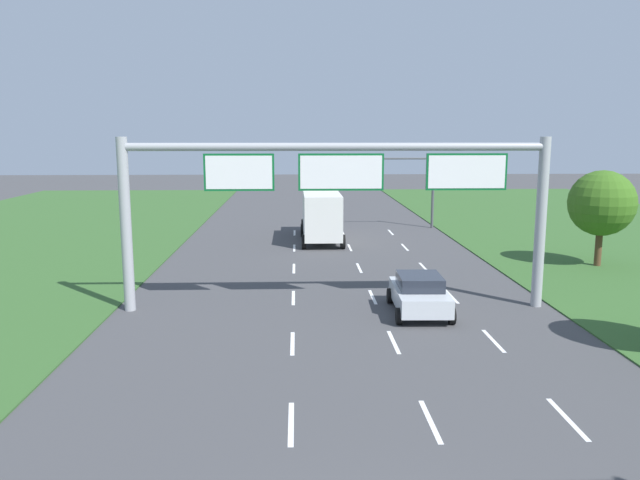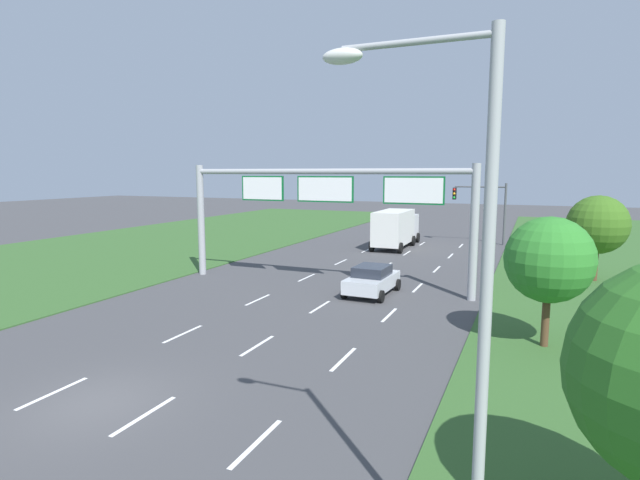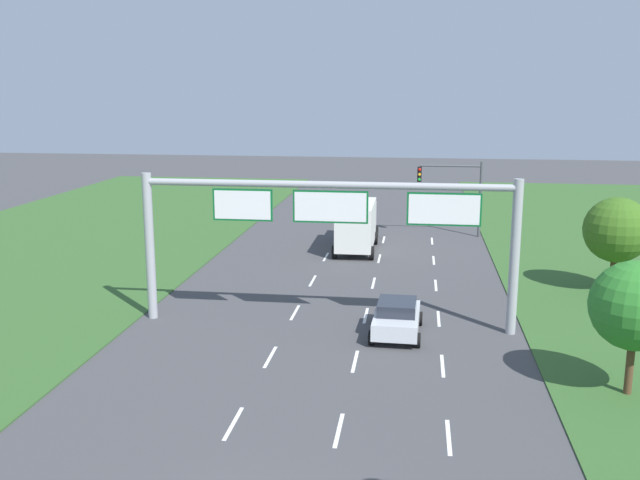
{
  "view_description": "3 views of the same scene",
  "coord_description": "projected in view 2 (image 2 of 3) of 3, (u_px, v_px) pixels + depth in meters",
  "views": [
    {
      "loc": [
        -1.57,
        -8.54,
        7.15
      ],
      "look_at": [
        -0.61,
        17.06,
        2.73
      ],
      "focal_mm": 35.0,
      "sensor_mm": 36.0,
      "label": 1
    },
    {
      "loc": [
        11.16,
        -9.81,
        6.52
      ],
      "look_at": [
        -1.06,
        18.52,
        2.36
      ],
      "focal_mm": 28.0,
      "sensor_mm": 36.0,
      "label": 2
    },
    {
      "loc": [
        4.02,
        -15.12,
        10.8
      ],
      "look_at": [
        -0.74,
        19.73,
        3.33
      ],
      "focal_mm": 40.0,
      "sensor_mm": 36.0,
      "label": 3
    }
  ],
  "objects": [
    {
      "name": "ground_plane",
      "position": [
        97.0,
        404.0,
        14.18
      ],
      "size": [
        200.0,
        200.0,
        0.0
      ],
      "primitive_type": "plane",
      "color": "#424244"
    },
    {
      "name": "lane_dashes_inner_left",
      "position": [
        225.0,
        315.0,
        23.06
      ],
      "size": [
        0.14,
        56.4,
        0.01
      ],
      "color": "white",
      "rests_on": "ground_plane"
    },
    {
      "name": "lane_dashes_inner_right",
      "position": [
        293.0,
        324.0,
        21.69
      ],
      "size": [
        0.14,
        56.4,
        0.01
      ],
      "color": "white",
      "rests_on": "ground_plane"
    },
    {
      "name": "lane_dashes_slip",
      "position": [
        370.0,
        334.0,
        20.31
      ],
      "size": [
        0.14,
        56.4,
        0.01
      ],
      "color": "white",
      "rests_on": "ground_plane"
    },
    {
      "name": "car_near_red",
      "position": [
        372.0,
        280.0,
        26.86
      ],
      "size": [
        2.33,
        4.13,
        1.57
      ],
      "rotation": [
        0.0,
        0.0,
        -0.03
      ],
      "color": "silver",
      "rests_on": "ground_plane"
    },
    {
      "name": "box_truck",
      "position": [
        396.0,
        227.0,
        43.82
      ],
      "size": [
        2.74,
        8.2,
        3.28
      ],
      "rotation": [
        0.0,
        0.0,
        0.01
      ],
      "color": "silver",
      "rests_on": "ground_plane"
    },
    {
      "name": "sign_gantry",
      "position": [
        325.0,
        200.0,
        28.29
      ],
      "size": [
        17.24,
        0.44,
        7.0
      ],
      "color": "#9EA0A5",
      "rests_on": "ground_plane"
    },
    {
      "name": "traffic_light_mast",
      "position": [
        483.0,
        202.0,
        45.64
      ],
      "size": [
        4.76,
        0.49,
        5.6
      ],
      "color": "#47494F",
      "rests_on": "ground_plane"
    },
    {
      "name": "street_lamp",
      "position": [
        459.0,
        274.0,
        7.17
      ],
      "size": [
        2.61,
        0.32,
        8.5
      ],
      "color": "#9EA0A5",
      "rests_on": "ground_plane"
    },
    {
      "name": "roadside_tree_mid",
      "position": [
        549.0,
        260.0,
        18.32
      ],
      "size": [
        3.19,
        3.19,
        4.95
      ],
      "color": "#513823",
      "rests_on": "ground_plane"
    },
    {
      "name": "roadside_tree_far",
      "position": [
        598.0,
        225.0,
        29.69
      ],
      "size": [
        3.5,
        3.5,
        5.21
      ],
      "color": "#513823",
      "rests_on": "ground_plane"
    }
  ]
}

